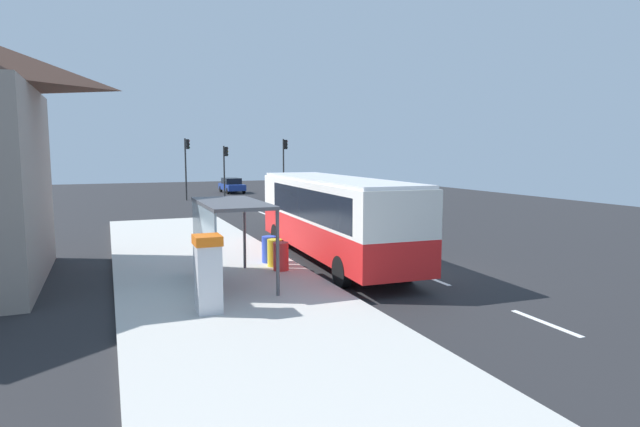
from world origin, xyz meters
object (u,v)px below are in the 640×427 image
Objects in this scene: traffic_light_median at (225,163)px; bus_shelter at (221,221)px; recycling_bin_yellow at (275,253)px; sedan_near at (232,185)px; recycling_bin_red at (281,256)px; traffic_light_near_side at (284,159)px; white_van at (294,194)px; ticket_machine at (208,273)px; bus at (332,214)px; recycling_bin_blue at (269,249)px; traffic_light_far_side at (187,159)px.

bus_shelter is (-6.82, -31.78, -1.05)m from traffic_light_median.
recycling_bin_yellow is 3.20m from bus_shelter.
sedan_near is at bearing 79.76° from recycling_bin_yellow.
recycling_bin_yellow is (0.00, 0.70, 0.00)m from recycling_bin_red.
recycling_bin_yellow is 0.24× the size of bus_shelter.
traffic_light_near_side is (9.70, 29.07, 2.87)m from recycling_bin_red.
white_van reaches higher than ticket_machine.
traffic_light_median is at bearing 77.38° from ticket_machine.
traffic_light_near_side reaches higher than bus.
bus is 2.08× the size of traffic_light_near_side.
traffic_light_near_side is (9.70, 28.37, 2.87)m from recycling_bin_yellow.
white_van is 18.16m from recycling_bin_red.
sedan_near is at bearing 79.95° from recycling_bin_red.
white_van is 16.86m from recycling_bin_blue.
white_van is 20.04m from bus_shelter.
bus is 11.68× the size of recycling_bin_red.
recycling_bin_blue is at bearing -109.31° from traffic_light_near_side.
traffic_light_far_side is (-1.39, 28.47, 1.68)m from bus.
bus is 5.33m from bus_shelter.
ticket_machine is (-9.51, -20.77, -0.17)m from white_van.
ticket_machine is (-5.60, -5.19, -0.67)m from bus.
bus reaches higher than recycling_bin_yellow.
white_van is 12.72m from traffic_light_near_side.
traffic_light_near_side is at bearing 71.13° from recycling_bin_yellow.
recycling_bin_yellow is 0.70m from recycling_bin_blue.
traffic_light_median is 1.18× the size of bus_shelter.
sedan_near is 0.95× the size of traffic_light_median.
traffic_light_near_side is at bearing 70.69° from recycling_bin_blue.
ticket_machine reaches higher than sedan_near.
ticket_machine is 0.41× the size of traffic_light_median.
recycling_bin_blue is at bearing -92.20° from traffic_light_far_side.
white_van is at bearing 75.90° from bus.
bus is 2.12× the size of white_van.
recycling_bin_yellow and recycling_bin_blue have the same top height.
traffic_light_near_side is (7.21, 27.67, 1.69)m from bus.
white_van is 1.31× the size of bus_shelter.
traffic_light_median is (4.60, 29.97, 2.49)m from recycling_bin_yellow.
ticket_machine is 0.36× the size of traffic_light_far_side.
recycling_bin_yellow is at bearing -100.24° from sedan_near.
bus is 28.64m from traffic_light_near_side.
white_van is at bearing -67.64° from traffic_light_far_side.
bus_shelter is (-8.61, -18.08, 0.75)m from white_van.
ticket_machine is 2.04× the size of recycling_bin_yellow.
sedan_near is at bearing 89.71° from white_van.
recycling_bin_yellow is at bearing 39.19° from bus_shelter.
bus reaches higher than white_van.
white_van is 13.93m from traffic_light_median.
white_van is 5.50× the size of recycling_bin_blue.
white_van is 22.84m from ticket_machine.
traffic_light_far_side is (-8.60, 0.80, -0.00)m from traffic_light_near_side.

